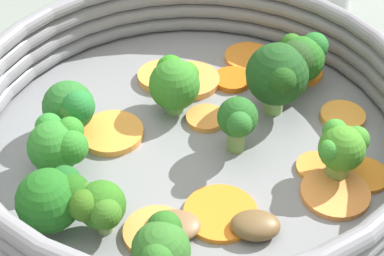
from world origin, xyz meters
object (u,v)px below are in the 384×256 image
at_px(carrot_slice_8, 206,118).
at_px(mushroom_piece_2, 178,227).
at_px(mushroom_piece_1, 255,225).
at_px(carrot_slice_6, 191,80).
at_px(carrot_slice_10, 162,77).
at_px(carrot_slice_2, 343,116).
at_px(carrot_slice_9, 156,232).
at_px(carrot_slice_11, 232,80).
at_px(broccoli_floret_8, 238,123).
at_px(carrot_slice_5, 112,132).
at_px(carrot_slice_12, 220,213).
at_px(broccoli_floret_4, 342,148).
at_px(carrot_slice_7, 249,57).
at_px(carrot_slice_3, 318,168).
at_px(broccoli_floret_6, 161,247).
at_px(carrot_slice_1, 364,175).
at_px(carrot_slice_4, 299,72).
at_px(broccoli_floret_0, 280,73).
at_px(broccoli_floret_2, 302,57).
at_px(broccoli_floret_9, 99,206).
at_px(broccoli_floret_1, 54,198).
at_px(broccoli_floret_7, 175,82).
at_px(skillet, 192,150).
at_px(mushroom_piece_0, 175,84).
at_px(carrot_slice_0, 335,193).
at_px(broccoli_floret_3, 58,144).
at_px(broccoli_floret_5, 70,109).

distance_m(carrot_slice_8, mushroom_piece_2, 0.11).
bearing_deg(mushroom_piece_1, carrot_slice_6, -66.90).
relative_size(carrot_slice_6, carrot_slice_10, 1.18).
height_order(carrot_slice_2, carrot_slice_8, same).
bearing_deg(carrot_slice_9, carrot_slice_11, -100.78).
bearing_deg(broccoli_floret_8, carrot_slice_6, -59.82).
xyz_separation_m(carrot_slice_11, mushroom_piece_1, (-0.03, 0.15, 0.00)).
xyz_separation_m(carrot_slice_2, carrot_slice_5, (0.17, 0.04, 0.00)).
xyz_separation_m(carrot_slice_5, carrot_slice_12, (-0.09, 0.07, -0.00)).
bearing_deg(broccoli_floret_4, carrot_slice_7, -61.28).
bearing_deg(carrot_slice_8, carrot_slice_3, 154.10).
distance_m(carrot_slice_3, broccoli_floret_6, 0.14).
xyz_separation_m(carrot_slice_1, carrot_slice_4, (0.05, -0.11, -0.00)).
bearing_deg(broccoli_floret_0, broccoli_floret_2, -114.66).
xyz_separation_m(carrot_slice_10, broccoli_floret_9, (0.01, 0.16, 0.02)).
height_order(broccoli_floret_1, mushroom_piece_1, broccoli_floret_1).
bearing_deg(carrot_slice_5, carrot_slice_4, -144.24).
bearing_deg(carrot_slice_10, broccoli_floret_2, -175.04).
distance_m(carrot_slice_4, carrot_slice_12, 0.17).
relative_size(broccoli_floret_1, broccoli_floret_9, 1.18).
xyz_separation_m(carrot_slice_1, broccoli_floret_1, (0.19, 0.07, 0.02)).
bearing_deg(carrot_slice_5, broccoli_floret_2, -148.63).
xyz_separation_m(broccoli_floret_1, broccoli_floret_7, (-0.05, -0.13, -0.00)).
xyz_separation_m(skillet, broccoli_floret_6, (0.00, 0.12, 0.03)).
xyz_separation_m(carrot_slice_6, mushroom_piece_0, (0.01, 0.01, 0.00)).
bearing_deg(carrot_slice_0, mushroom_piece_2, 25.18).
bearing_deg(broccoli_floret_2, skillet, 47.93).
height_order(carrot_slice_4, broccoli_floret_1, broccoli_floret_1).
bearing_deg(carrot_slice_2, broccoli_floret_3, 23.35).
distance_m(carrot_slice_7, mushroom_piece_2, 0.20).
xyz_separation_m(carrot_slice_3, broccoli_floret_5, (0.18, -0.01, 0.02)).
xyz_separation_m(broccoli_floret_5, mushroom_piece_0, (-0.06, -0.07, -0.02)).
xyz_separation_m(carrot_slice_4, carrot_slice_5, (0.13, 0.10, 0.00)).
height_order(skillet, broccoli_floret_1, broccoli_floret_1).
relative_size(carrot_slice_12, broccoli_floret_2, 1.09).
bearing_deg(broccoli_floret_0, carrot_slice_7, -67.93).
height_order(carrot_slice_3, broccoli_floret_9, broccoli_floret_9).
bearing_deg(carrot_slice_10, carrot_slice_5, 71.53).
bearing_deg(broccoli_floret_5, skillet, -177.18).
xyz_separation_m(carrot_slice_10, mushroom_piece_1, (-0.09, 0.15, 0.00)).
distance_m(carrot_slice_12, broccoli_floret_3, 0.12).
relative_size(broccoli_floret_3, mushroom_piece_0, 1.69).
height_order(carrot_slice_1, mushroom_piece_1, mushroom_piece_1).
bearing_deg(broccoli_floret_5, broccoli_floret_9, 116.84).
xyz_separation_m(carrot_slice_9, carrot_slice_12, (-0.04, -0.02, -0.00)).
height_order(carrot_slice_1, broccoli_floret_0, broccoli_floret_0).
bearing_deg(carrot_slice_0, broccoli_floret_7, -32.05).
height_order(carrot_slice_3, broccoli_floret_6, broccoli_floret_6).
xyz_separation_m(carrot_slice_6, broccoli_floret_3, (0.07, 0.11, 0.02)).
bearing_deg(broccoli_floret_5, carrot_slice_7, -135.80).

